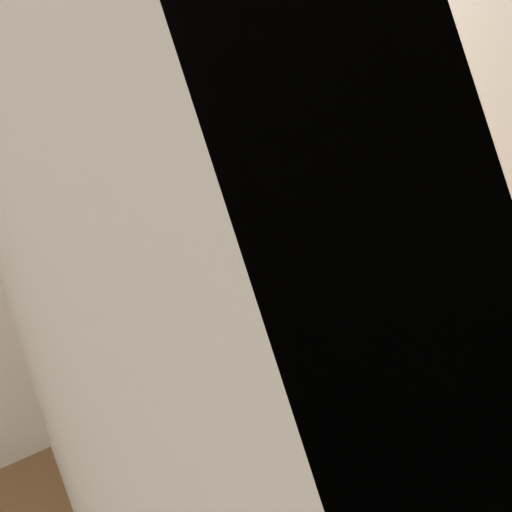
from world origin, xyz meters
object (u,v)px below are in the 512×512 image
(water_bottle, at_px, (385,241))
(desk, at_px, (332,319))
(book_stack_tall, at_px, (250,263))
(laptop, at_px, (241,226))
(keyboard, at_px, (249,295))
(book_stack_side, at_px, (355,240))
(book_stack_keyboard_riser, at_px, (250,306))
(computer_mouse, at_px, (347,266))
(mug, at_px, (138,313))
(cell_phone, at_px, (349,279))
(wastebasket, at_px, (223,491))

(water_bottle, bearing_deg, desk, 149.81)
(desk, height_order, book_stack_tall, book_stack_tall)
(laptop, height_order, keyboard, laptop)
(book_stack_side, xyz_separation_m, water_bottle, (0.07, -0.13, 0.03))
(desk, height_order, book_stack_keyboard_riser, book_stack_keyboard_riser)
(computer_mouse, bearing_deg, book_stack_side, 34.06)
(book_stack_tall, bearing_deg, computer_mouse, -19.27)
(book_stack_keyboard_riser, distance_m, laptop, 0.37)
(desk, bearing_deg, book_stack_tall, 167.72)
(laptop, bearing_deg, book_stack_side, -13.62)
(mug, xyz_separation_m, cell_phone, (0.93, -0.22, -0.04))
(computer_mouse, relative_size, mug, 0.95)
(wastebasket, bearing_deg, mug, 101.12)
(desk, bearing_deg, cell_phone, -109.63)
(cell_phone, bearing_deg, book_stack_tall, 120.91)
(cell_phone, relative_size, wastebasket, 0.46)
(book_stack_keyboard_riser, xyz_separation_m, mug, (-0.39, 0.21, -0.01))
(keyboard, bearing_deg, desk, 15.70)
(book_stack_side, distance_m, water_bottle, 0.15)
(desk, xyz_separation_m, laptop, (-0.45, 0.16, 0.59))
(water_bottle, bearing_deg, wastebasket, -165.88)
(laptop, distance_m, keyboard, 0.35)
(book_stack_side, xyz_separation_m, cell_phone, (-0.17, -0.16, -0.08))
(book_stack_side, distance_m, computer_mouse, 0.16)
(laptop, height_order, water_bottle, laptop)
(book_stack_tall, height_order, computer_mouse, book_stack_tall)
(water_bottle, xyz_separation_m, wastebasket, (-1.08, -0.27, -0.69))
(computer_mouse, bearing_deg, mug, 171.54)
(book_stack_tall, relative_size, wastebasket, 0.88)
(desk, height_order, keyboard, keyboard)
(desk, relative_size, wastebasket, 4.98)
(book_stack_tall, bearing_deg, keyboard, -123.63)
(book_stack_tall, relative_size, laptop, 0.84)
(book_stack_side, xyz_separation_m, mug, (-1.10, 0.07, -0.04))
(cell_phone, bearing_deg, book_stack_side, 13.70)
(keyboard, height_order, mug, keyboard)
(book_stack_side, height_order, cell_phone, book_stack_side)
(book_stack_keyboard_riser, bearing_deg, laptop, 63.68)
(desk, bearing_deg, book_stack_keyboard_riser, -168.04)
(computer_mouse, bearing_deg, book_stack_tall, 160.73)
(computer_mouse, relative_size, wastebasket, 0.35)
(keyboard, relative_size, mug, 3.82)
(book_stack_keyboard_riser, height_order, keyboard, keyboard)
(wastebasket, bearing_deg, desk, 23.47)
(desk, height_order, computer_mouse, computer_mouse)
(laptop, bearing_deg, mug, -172.38)
(computer_mouse, height_order, water_bottle, water_bottle)
(cell_phone, distance_m, wastebasket, 1.04)
(computer_mouse, bearing_deg, cell_phone, -126.03)
(laptop, bearing_deg, computer_mouse, -25.60)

